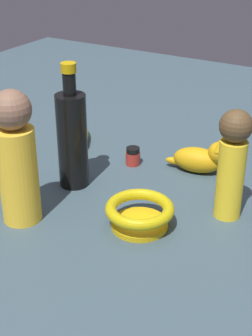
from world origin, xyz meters
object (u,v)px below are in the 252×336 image
Objects in this scene: bowl at (140,213)px; person_figure_adult at (16,158)px; cat_figurine at (202,158)px; nail_polish_jar at (133,156)px; banana at (80,136)px; person_figure_child at (232,161)px; bottle_tall at (72,138)px.

person_figure_adult is at bearing -156.68° from bowl.
cat_figurine is 0.41m from person_figure_adult.
bowl is at bearing -57.32° from nail_polish_jar.
banana is 0.35m from person_figure_adult.
person_figure_child is 0.38m from person_figure_adult.
bowl is (0.20, -0.07, -0.08)m from bottle_tall.
bottle_tall is 0.16m from person_figure_adult.
banana is 1.29× the size of bowl.
bowl reaches higher than banana.
person_figure_child is 0.84× the size of person_figure_adult.
person_figure_adult is (-0.01, -0.16, 0.02)m from bottle_tall.
nail_polish_jar is 0.29m from person_figure_child.
banana is at bearing 122.13° from bottle_tall.
person_figure_child is at bearing 32.31° from person_figure_adult.
cat_figurine is 0.19m from person_figure_child.
bottle_tall reaches higher than banana.
bowl is at bearing 23.32° from person_figure_adult.
bottle_tall is at bearing 88.09° from person_figure_adult.
person_figure_adult is at bearing -102.36° from nail_polish_jar.
bowl is (-0.01, -0.25, -0.01)m from cat_figurine.
banana is at bearing -177.00° from cat_figurine.
banana is 0.38m from bowl.
cat_figurine is (0.31, 0.02, 0.01)m from banana.
banana is 0.31m from cat_figurine.
bottle_tall is at bearing 1.42° from banana.
bottle_tall is at bearing 160.29° from bowl.
bowl is (-0.12, -0.12, -0.08)m from person_figure_child.
bottle_tall is (-0.21, -0.18, 0.07)m from cat_figurine.
person_figure_child is at bearing -51.41° from cat_figurine.
banana is 3.95× the size of nail_polish_jar.
cat_figurine is at bearing 16.32° from nail_polish_jar.
banana is at bearing 164.12° from person_figure_child.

